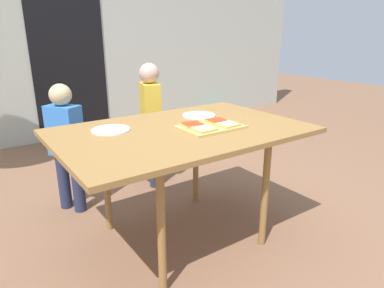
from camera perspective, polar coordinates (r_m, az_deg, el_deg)
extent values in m
plane|color=brown|center=(2.41, -1.54, -15.05)|extent=(16.00, 16.00, 0.00)
cube|color=#ADB2A8|center=(4.67, -22.32, 17.33)|extent=(8.00, 0.20, 2.71)
cube|color=black|center=(4.61, -19.84, 13.16)|extent=(0.90, 0.02, 2.00)
cube|color=olive|center=(2.10, -1.71, 2.18)|extent=(1.51, 0.99, 0.03)
cylinder|color=olive|center=(1.79, -5.13, -14.35)|extent=(0.04, 0.04, 0.73)
cylinder|color=olive|center=(2.20, 12.09, -8.09)|extent=(0.04, 0.04, 0.73)
cylinder|color=olive|center=(2.39, -14.16, -6.05)|extent=(0.04, 0.04, 0.73)
cylinder|color=olive|center=(2.71, 0.63, -2.51)|extent=(0.04, 0.04, 0.73)
cube|color=tan|center=(2.11, 3.11, 2.87)|extent=(0.38, 0.27, 0.01)
cube|color=#E1A44D|center=(2.12, 5.96, 3.23)|extent=(0.14, 0.13, 0.01)
cube|color=#FAE293|center=(2.12, 5.97, 3.42)|extent=(0.12, 0.11, 0.00)
cube|color=#E1A44D|center=(2.11, 0.05, 3.26)|extent=(0.14, 0.13, 0.01)
cube|color=#BF3715|center=(2.11, 0.05, 3.45)|extent=(0.12, 0.11, 0.00)
cube|color=#E1A44D|center=(2.20, 4.19, 3.85)|extent=(0.13, 0.12, 0.01)
cube|color=#BF3715|center=(2.20, 4.19, 4.03)|extent=(0.12, 0.11, 0.00)
cube|color=#E1A44D|center=(2.01, 2.04, 2.49)|extent=(0.13, 0.12, 0.01)
cube|color=#FAE293|center=(2.01, 2.04, 2.68)|extent=(0.12, 0.10, 0.00)
cylinder|color=white|center=(2.11, -13.42, 2.32)|extent=(0.23, 0.23, 0.01)
cylinder|color=white|center=(2.41, 1.18, 4.82)|extent=(0.23, 0.23, 0.01)
cylinder|color=#252C4B|center=(2.84, -20.61, -5.75)|extent=(0.09, 0.09, 0.45)
cylinder|color=#252C4B|center=(2.75, -18.49, -6.30)|extent=(0.09, 0.09, 0.45)
cube|color=blue|center=(2.66, -20.50, 2.11)|extent=(0.24, 0.28, 0.37)
sphere|color=tan|center=(2.61, -21.14, 7.69)|extent=(0.16, 0.16, 0.16)
cylinder|color=#2A2F42|center=(3.14, -6.93, -1.44)|extent=(0.09, 0.09, 0.55)
cylinder|color=#2A2F42|center=(3.02, -6.36, -2.29)|extent=(0.09, 0.09, 0.55)
cube|color=gold|center=(2.96, -6.97, 6.49)|extent=(0.20, 0.27, 0.37)
sphere|color=#C49D8F|center=(2.91, -7.17, 11.67)|extent=(0.17, 0.17, 0.17)
cylinder|color=#228F76|center=(5.65, 5.18, 4.75)|extent=(0.41, 0.41, 0.03)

